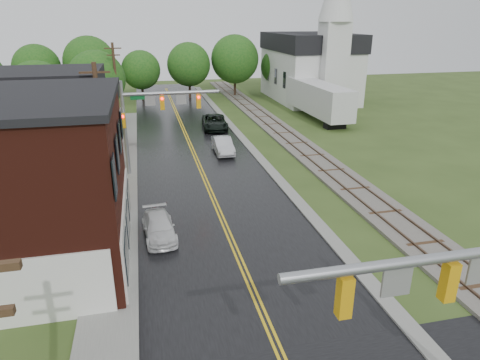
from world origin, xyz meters
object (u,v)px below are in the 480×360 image
object	(u,v)px
utility_pole_b	(102,132)
traffic_signal_near	(471,295)
tree_left_c	(40,94)
traffic_signal_far	(153,110)
semi_trailer	(318,98)
sedan_silver	(223,146)
utility_pole_c	(116,83)
church	(313,60)
tree_left_e	(98,81)
suv_dark	(215,122)
pickup_white	(159,227)

from	to	relation	value
utility_pole_b	traffic_signal_near	bearing A→B (deg)	-62.81
utility_pole_b	tree_left_c	distance (m)	19.24
traffic_signal_far	semi_trailer	bearing A→B (deg)	37.76
sedan_silver	traffic_signal_far	bearing A→B (deg)	-146.52
utility_pole_c	sedan_silver	distance (m)	16.58
traffic_signal_near	sedan_silver	bearing A→B (deg)	91.77
church	tree_left_e	xyz separation A→B (m)	(-28.85, -7.84, -1.02)
suv_dark	church	bearing A→B (deg)	44.43
traffic_signal_far	semi_trailer	world-z (taller)	traffic_signal_far
church	semi_trailer	world-z (taller)	church
traffic_signal_near	utility_pole_b	world-z (taller)	utility_pole_b
utility_pole_c	sedan_silver	world-z (taller)	utility_pole_c
church	pickup_white	world-z (taller)	church
suv_dark	traffic_signal_far	bearing A→B (deg)	-113.29
traffic_signal_far	utility_pole_c	size ratio (longest dim) A/B	0.82
tree_left_e	semi_trailer	bearing A→B (deg)	-8.00
tree_left_e	church	bearing A→B (deg)	15.20
traffic_signal_near	pickup_white	world-z (taller)	traffic_signal_near
church	utility_pole_b	distance (m)	41.55
utility_pole_b	tree_left_c	bearing A→B (deg)	111.49
sedan_silver	church	bearing A→B (deg)	53.10
utility_pole_b	utility_pole_c	xyz separation A→B (m)	(0.00, 22.00, 0.00)
traffic_signal_near	tree_left_c	distance (m)	41.67
traffic_signal_near	tree_left_c	xyz separation A→B (m)	(-17.32, 37.90, -0.46)
traffic_signal_near	pickup_white	xyz separation A→B (m)	(-7.29, 14.22, -4.38)
church	semi_trailer	distance (m)	12.42
traffic_signal_far	church	bearing A→B (deg)	48.73
traffic_signal_near	utility_pole_c	world-z (taller)	utility_pole_c
traffic_signal_far	suv_dark	bearing A→B (deg)	62.07
traffic_signal_far	tree_left_c	world-z (taller)	tree_left_c
church	traffic_signal_far	bearing A→B (deg)	-131.27
traffic_signal_near	suv_dark	distance (m)	38.11
traffic_signal_near	suv_dark	xyz separation A→B (m)	(-0.11, 37.87, -4.20)
tree_left_e	sedan_silver	distance (m)	19.27
traffic_signal_near	utility_pole_b	xyz separation A→B (m)	(-10.27, 20.00, -0.25)
church	utility_pole_b	size ratio (longest dim) A/B	2.22
church	traffic_signal_far	distance (m)	35.59
traffic_signal_near	utility_pole_b	bearing A→B (deg)	117.19
tree_left_c	pickup_white	xyz separation A→B (m)	(10.03, -23.67, -3.92)
tree_left_e	pickup_white	xyz separation A→B (m)	(5.03, -29.67, -4.23)
traffic_signal_far	suv_dark	distance (m)	15.17
tree_left_c	semi_trailer	world-z (taller)	tree_left_c
utility_pole_c	tree_left_e	world-z (taller)	utility_pole_c
tree_left_e	traffic_signal_far	bearing A→B (deg)	-74.11
utility_pole_b	utility_pole_c	size ratio (longest dim) A/B	1.00
traffic_signal_near	tree_left_e	bearing A→B (deg)	105.68
traffic_signal_far	utility_pole_b	world-z (taller)	utility_pole_b
traffic_signal_near	sedan_silver	world-z (taller)	traffic_signal_near
traffic_signal_near	utility_pole_c	xyz separation A→B (m)	(-10.27, 42.00, -0.25)
church	traffic_signal_near	distance (m)	54.32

